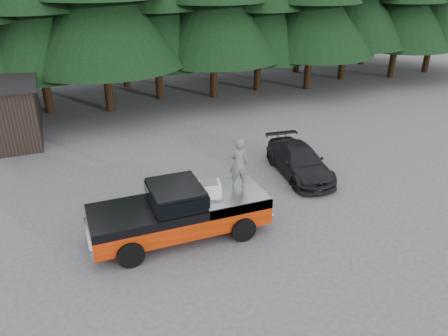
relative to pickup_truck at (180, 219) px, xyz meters
name	(u,v)px	position (x,y,z in m)	size (l,w,h in m)	color
ground	(202,227)	(0.83, 0.23, -0.67)	(120.00, 120.00, 0.00)	#49494B
pickup_truck	(180,219)	(0.00, 0.00, 0.00)	(6.00, 2.04, 1.33)	red
truck_cab	(176,194)	(-0.10, 0.00, 0.96)	(1.66, 1.90, 0.59)	black
air_compressor	(209,190)	(1.00, -0.10, 0.92)	(0.73, 0.61, 0.50)	white
man_on_bed	(238,163)	(2.18, 0.23, 1.55)	(0.65, 0.42, 1.77)	slate
parked_car	(299,161)	(6.07, 2.62, -0.03)	(1.77, 4.36, 1.26)	black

